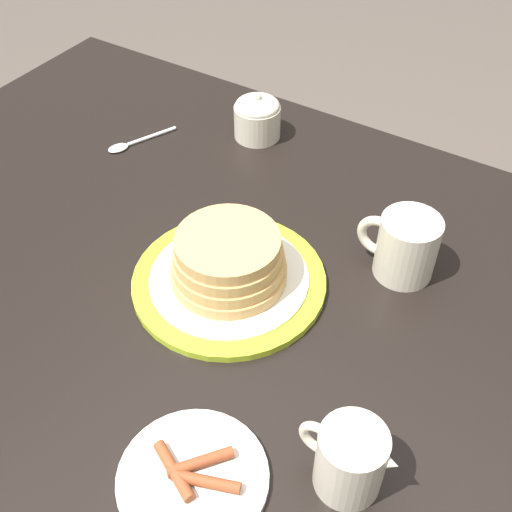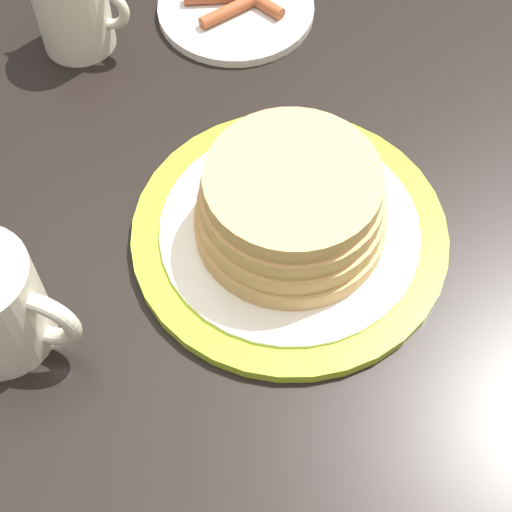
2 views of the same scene
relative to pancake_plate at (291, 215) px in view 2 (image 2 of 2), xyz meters
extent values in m
plane|color=#51473F|center=(-0.05, -0.01, -0.81)|extent=(8.00, 8.00, 0.00)
cube|color=black|center=(-0.05, -0.01, -0.05)|extent=(1.56, 0.98, 0.03)
cylinder|color=#AAC628|center=(0.00, 0.00, -0.03)|extent=(0.29, 0.29, 0.01)
cylinder|color=white|center=(0.00, 0.00, -0.02)|extent=(0.24, 0.24, 0.00)
cylinder|color=tan|center=(0.00, 0.00, -0.01)|extent=(0.17, 0.17, 0.02)
cylinder|color=tan|center=(0.00, 0.00, 0.01)|extent=(0.16, 0.16, 0.02)
cylinder|color=tan|center=(0.00, 0.00, 0.03)|extent=(0.16, 0.16, 0.02)
cylinder|color=tan|center=(0.00, 0.00, 0.05)|extent=(0.15, 0.15, 0.02)
cylinder|color=silver|center=(-0.14, 0.28, -0.03)|extent=(0.18, 0.18, 0.01)
cylinder|color=brown|center=(-0.14, 0.26, -0.02)|extent=(0.06, 0.07, 0.01)
torus|color=beige|center=(-0.16, -0.16, 0.01)|extent=(0.07, 0.01, 0.07)
cylinder|color=beige|center=(-0.29, 0.19, 0.01)|extent=(0.08, 0.08, 0.09)
torus|color=beige|center=(-0.25, 0.19, 0.02)|extent=(0.05, 0.01, 0.05)
camera|label=1|loc=(-0.38, 0.53, 0.67)|focal=45.00mm
camera|label=2|loc=(0.08, -0.39, 0.56)|focal=55.00mm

